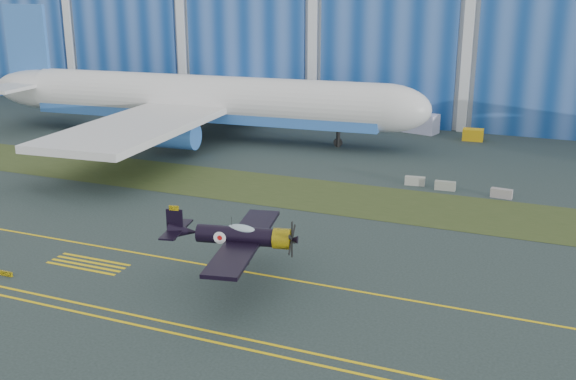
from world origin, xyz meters
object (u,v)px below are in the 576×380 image
at_px(warbird, 236,236).
at_px(shipping_container, 416,123).
at_px(tug, 473,135).
at_px(jetliner, 201,48).

xyz_separation_m(warbird, shipping_container, (0.57, 53.57, -2.28)).
bearing_deg(tug, warbird, -103.08).
bearing_deg(warbird, tug, 69.00).
distance_m(shipping_container, tug, 8.38).
bearing_deg(warbird, jetliner, 110.54).
distance_m(warbird, jetliner, 47.53).
bearing_deg(shipping_container, warbird, -75.94).
relative_size(jetliner, tug, 27.12).
bearing_deg(tug, shipping_container, 160.06).
distance_m(warbird, shipping_container, 53.62).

